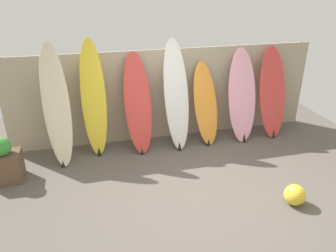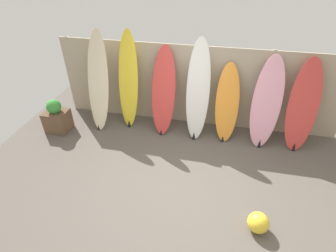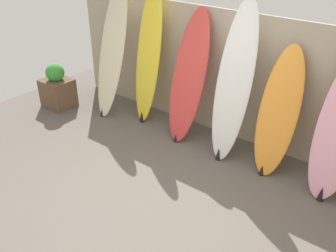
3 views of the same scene
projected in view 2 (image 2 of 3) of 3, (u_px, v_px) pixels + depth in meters
The scene contains 11 objects.
ground at pixel (180, 183), 4.58m from camera, with size 7.68×7.68×0.00m, color #5B544C.
fence_back at pixel (196, 87), 5.68m from camera, with size 6.08×0.11×1.80m.
surfboard_cream_0 at pixel (98, 82), 5.58m from camera, with size 0.53×0.80×2.08m.
surfboard_yellow_1 at pixel (128, 82), 5.57m from camera, with size 0.44×0.48×2.10m.
surfboard_red_2 at pixel (163, 92), 5.47m from camera, with size 0.54×0.69×1.82m.
surfboard_white_3 at pixel (198, 92), 5.25m from camera, with size 0.51×0.64×2.05m.
surfboard_orange_4 at pixel (227, 104), 5.33m from camera, with size 0.54×0.67×1.57m.
surfboard_pink_5 at pixel (267, 103), 5.11m from camera, with size 0.62×0.69×1.79m.
surfboard_red_6 at pixel (303, 107), 5.00m from camera, with size 0.59×0.61×1.79m.
planter_box at pixel (57, 118), 5.72m from camera, with size 0.49×0.43×0.76m.
beach_ball at pixel (258, 223), 3.75m from camera, with size 0.31×0.31×0.31m, color yellow.
Camera 2 is at (0.44, -3.17, 3.43)m, focal length 28.00 mm.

